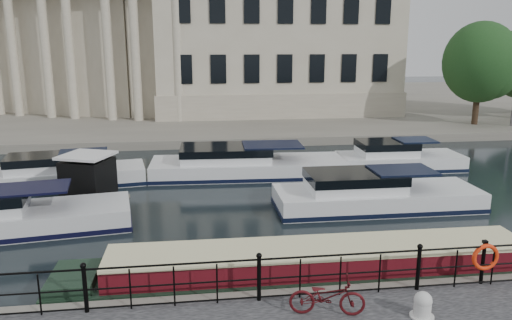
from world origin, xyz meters
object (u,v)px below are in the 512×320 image
(narrowboat, at_px, (320,274))
(life_ring_post, at_px, (485,258))
(bicycle, at_px, (327,296))
(mooring_bollard, at_px, (423,305))
(harbour_hut, at_px, (89,181))

(narrowboat, bearing_deg, life_ring_post, -20.49)
(bicycle, height_order, life_ring_post, life_ring_post)
(mooring_bollard, distance_m, life_ring_post, 2.60)
(bicycle, distance_m, narrowboat, 2.48)
(harbour_hut, bearing_deg, life_ring_post, -18.91)
(life_ring_post, height_order, harbour_hut, harbour_hut)
(life_ring_post, relative_size, narrowboat, 0.08)
(bicycle, relative_size, narrowboat, 0.12)
(bicycle, height_order, harbour_hut, harbour_hut)
(mooring_bollard, distance_m, narrowboat, 3.23)
(bicycle, relative_size, life_ring_post, 1.46)
(mooring_bollard, bearing_deg, narrowboat, 120.65)
(bicycle, xyz_separation_m, harbour_hut, (-7.22, 10.80, -0.05))
(bicycle, bearing_deg, narrowboat, 0.11)
(life_ring_post, xyz_separation_m, harbour_hut, (-11.55, 9.94, -0.33))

